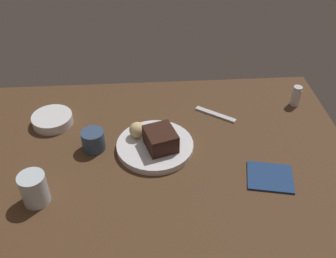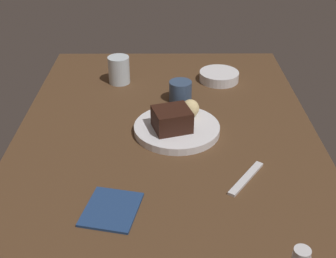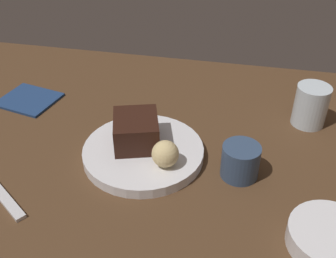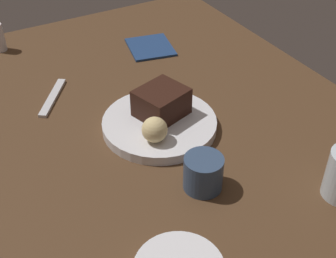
{
  "view_description": "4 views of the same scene",
  "coord_description": "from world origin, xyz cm",
  "px_view_note": "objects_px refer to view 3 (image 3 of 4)",
  "views": [
    {
      "loc": [
        -3.2,
        -88.75,
        84.54
      ],
      "look_at": [
        3.32,
        5.96,
        8.24
      ],
      "focal_mm": 41.89,
      "sensor_mm": 36.0,
      "label": 1
    },
    {
      "loc": [
        104.38,
        -0.29,
        67.71
      ],
      "look_at": [
        3.38,
        0.16,
        6.57
      ],
      "focal_mm": 47.27,
      "sensor_mm": 36.0,
      "label": 2
    },
    {
      "loc": [
        -18.75,
        64.09,
        55.14
      ],
      "look_at": [
        -5.11,
        -1.03,
        7.57
      ],
      "focal_mm": 43.91,
      "sensor_mm": 36.0,
      "label": 3
    },
    {
      "loc": [
        -69.43,
        39.51,
        62.68
      ],
      "look_at": [
        -4.83,
        3.08,
        5.42
      ],
      "focal_mm": 49.85,
      "sensor_mm": 36.0,
      "label": 4
    }
  ],
  "objects_px": {
    "dessert_spoon": "(2,195)",
    "folded_napkin": "(29,100)",
    "chocolate_cake_slice": "(136,131)",
    "water_glass": "(311,105)",
    "dessert_plate": "(143,152)",
    "coffee_cup": "(240,161)",
    "bread_roll": "(165,154)",
    "side_bowl": "(331,238)"
  },
  "relations": [
    {
      "from": "dessert_plate",
      "to": "coffee_cup",
      "type": "height_order",
      "value": "coffee_cup"
    },
    {
      "from": "dessert_plate",
      "to": "chocolate_cake_slice",
      "type": "bearing_deg",
      "value": -39.95
    },
    {
      "from": "coffee_cup",
      "to": "dessert_spoon",
      "type": "xyz_separation_m",
      "value": [
        0.41,
        0.15,
        -0.03
      ]
    },
    {
      "from": "water_glass",
      "to": "coffee_cup",
      "type": "xyz_separation_m",
      "value": [
        0.14,
        0.2,
        -0.01
      ]
    },
    {
      "from": "bread_roll",
      "to": "folded_napkin",
      "type": "height_order",
      "value": "bread_roll"
    },
    {
      "from": "dessert_plate",
      "to": "dessert_spoon",
      "type": "xyz_separation_m",
      "value": [
        0.22,
        0.16,
        -0.01
      ]
    },
    {
      "from": "side_bowl",
      "to": "dessert_spoon",
      "type": "height_order",
      "value": "side_bowl"
    },
    {
      "from": "dessert_plate",
      "to": "folded_napkin",
      "type": "relative_size",
      "value": 1.85
    },
    {
      "from": "side_bowl",
      "to": "chocolate_cake_slice",
      "type": "bearing_deg",
      "value": -25.11
    },
    {
      "from": "dessert_plate",
      "to": "dessert_spoon",
      "type": "height_order",
      "value": "dessert_plate"
    },
    {
      "from": "folded_napkin",
      "to": "bread_roll",
      "type": "bearing_deg",
      "value": 153.55
    },
    {
      "from": "dessert_plate",
      "to": "bread_roll",
      "type": "height_order",
      "value": "bread_roll"
    },
    {
      "from": "water_glass",
      "to": "dessert_spoon",
      "type": "distance_m",
      "value": 0.65
    },
    {
      "from": "chocolate_cake_slice",
      "to": "water_glass",
      "type": "bearing_deg",
      "value": -153.08
    },
    {
      "from": "bread_roll",
      "to": "dessert_spoon",
      "type": "xyz_separation_m",
      "value": [
        0.27,
        0.12,
        -0.04
      ]
    },
    {
      "from": "coffee_cup",
      "to": "folded_napkin",
      "type": "xyz_separation_m",
      "value": [
        0.51,
        -0.16,
        -0.03
      ]
    },
    {
      "from": "chocolate_cake_slice",
      "to": "bread_roll",
      "type": "bearing_deg",
      "value": 142.65
    },
    {
      "from": "bread_roll",
      "to": "water_glass",
      "type": "relative_size",
      "value": 0.56
    },
    {
      "from": "bread_roll",
      "to": "dessert_spoon",
      "type": "relative_size",
      "value": 0.34
    },
    {
      "from": "side_bowl",
      "to": "folded_napkin",
      "type": "bearing_deg",
      "value": -24.41
    },
    {
      "from": "dessert_plate",
      "to": "bread_roll",
      "type": "distance_m",
      "value": 0.08
    },
    {
      "from": "folded_napkin",
      "to": "dessert_spoon",
      "type": "bearing_deg",
      "value": 109.17
    },
    {
      "from": "chocolate_cake_slice",
      "to": "water_glass",
      "type": "relative_size",
      "value": 1.05
    },
    {
      "from": "bread_roll",
      "to": "coffee_cup",
      "type": "xyz_separation_m",
      "value": [
        -0.14,
        -0.02,
        -0.01
      ]
    },
    {
      "from": "dessert_plate",
      "to": "water_glass",
      "type": "height_order",
      "value": "water_glass"
    },
    {
      "from": "dessert_spoon",
      "to": "folded_napkin",
      "type": "relative_size",
      "value": 1.16
    },
    {
      "from": "side_bowl",
      "to": "dessert_plate",
      "type": "bearing_deg",
      "value": -24.23
    },
    {
      "from": "water_glass",
      "to": "dessert_spoon",
      "type": "bearing_deg",
      "value": 32.68
    },
    {
      "from": "coffee_cup",
      "to": "folded_napkin",
      "type": "height_order",
      "value": "coffee_cup"
    },
    {
      "from": "dessert_plate",
      "to": "chocolate_cake_slice",
      "type": "distance_m",
      "value": 0.05
    },
    {
      "from": "dessert_plate",
      "to": "side_bowl",
      "type": "height_order",
      "value": "side_bowl"
    },
    {
      "from": "side_bowl",
      "to": "water_glass",
      "type": "bearing_deg",
      "value": -87.97
    },
    {
      "from": "water_glass",
      "to": "side_bowl",
      "type": "distance_m",
      "value": 0.34
    },
    {
      "from": "dessert_spoon",
      "to": "folded_napkin",
      "type": "xyz_separation_m",
      "value": [
        0.11,
        -0.31,
        -0.0
      ]
    },
    {
      "from": "dessert_spoon",
      "to": "dessert_plate",
      "type": "bearing_deg",
      "value": 72.06
    },
    {
      "from": "folded_napkin",
      "to": "chocolate_cake_slice",
      "type": "bearing_deg",
      "value": 156.4
    },
    {
      "from": "bread_roll",
      "to": "folded_napkin",
      "type": "distance_m",
      "value": 0.42
    },
    {
      "from": "water_glass",
      "to": "folded_napkin",
      "type": "height_order",
      "value": "water_glass"
    },
    {
      "from": "water_glass",
      "to": "folded_napkin",
      "type": "bearing_deg",
      "value": 3.53
    },
    {
      "from": "chocolate_cake_slice",
      "to": "folded_napkin",
      "type": "relative_size",
      "value": 0.75
    },
    {
      "from": "side_bowl",
      "to": "dessert_spoon",
      "type": "relative_size",
      "value": 0.9
    },
    {
      "from": "coffee_cup",
      "to": "dessert_spoon",
      "type": "bearing_deg",
      "value": 19.63
    }
  ]
}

